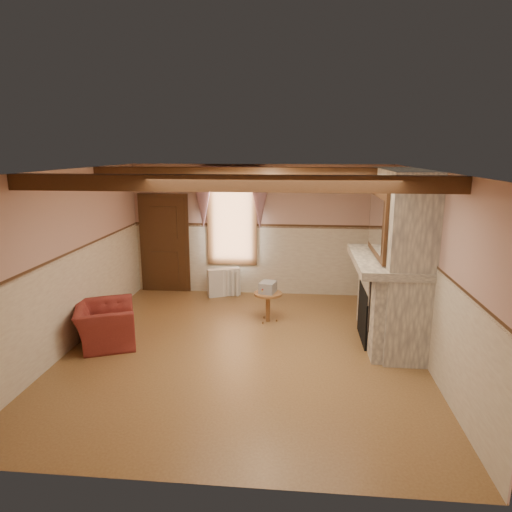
# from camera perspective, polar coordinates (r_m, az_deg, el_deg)

# --- Properties ---
(floor) EXTENTS (5.50, 6.00, 0.01)m
(floor) POSITION_cam_1_polar(r_m,az_deg,el_deg) (7.37, -1.58, -11.64)
(floor) COLOR brown
(floor) RESTS_ON ground
(ceiling) EXTENTS (5.50, 6.00, 0.01)m
(ceiling) POSITION_cam_1_polar(r_m,az_deg,el_deg) (6.70, -1.73, 10.66)
(ceiling) COLOR silver
(ceiling) RESTS_ON wall_back
(wall_back) EXTENTS (5.50, 0.02, 2.80)m
(wall_back) POSITION_cam_1_polar(r_m,az_deg,el_deg) (9.82, 0.50, 3.24)
(wall_back) COLOR tan
(wall_back) RESTS_ON floor
(wall_front) EXTENTS (5.50, 0.02, 2.80)m
(wall_front) POSITION_cam_1_polar(r_m,az_deg,el_deg) (4.10, -6.89, -11.30)
(wall_front) COLOR tan
(wall_front) RESTS_ON floor
(wall_left) EXTENTS (0.02, 6.00, 2.80)m
(wall_left) POSITION_cam_1_polar(r_m,az_deg,el_deg) (7.73, -22.32, -0.48)
(wall_left) COLOR tan
(wall_left) RESTS_ON floor
(wall_right) EXTENTS (0.02, 6.00, 2.80)m
(wall_right) POSITION_cam_1_polar(r_m,az_deg,el_deg) (7.12, 20.91, -1.47)
(wall_right) COLOR tan
(wall_right) RESTS_ON floor
(wainscot) EXTENTS (5.50, 6.00, 1.50)m
(wainscot) POSITION_cam_1_polar(r_m,az_deg,el_deg) (7.09, -1.62, -6.13)
(wainscot) COLOR beige
(wainscot) RESTS_ON floor
(chair_rail) EXTENTS (5.50, 6.00, 0.08)m
(chair_rail) POSITION_cam_1_polar(r_m,az_deg,el_deg) (6.88, -1.66, -0.22)
(chair_rail) COLOR black
(chair_rail) RESTS_ON wainscot
(firebox) EXTENTS (0.20, 0.95, 0.90)m
(firebox) POSITION_cam_1_polar(r_m,az_deg,el_deg) (7.80, 13.83, -7.05)
(firebox) COLOR black
(firebox) RESTS_ON floor
(armchair) EXTENTS (1.21, 1.28, 0.66)m
(armchair) POSITION_cam_1_polar(r_m,az_deg,el_deg) (7.84, -18.29, -8.14)
(armchair) COLOR maroon
(armchair) RESTS_ON floor
(side_table) EXTENTS (0.58, 0.58, 0.55)m
(side_table) POSITION_cam_1_polar(r_m,az_deg,el_deg) (8.42, 1.50, -6.39)
(side_table) COLOR brown
(side_table) RESTS_ON floor
(book_stack) EXTENTS (0.33, 0.37, 0.20)m
(book_stack) POSITION_cam_1_polar(r_m,az_deg,el_deg) (8.32, 1.49, -3.92)
(book_stack) COLOR #B7AD8C
(book_stack) RESTS_ON side_table
(radiator) EXTENTS (0.71, 0.44, 0.60)m
(radiator) POSITION_cam_1_polar(r_m,az_deg,el_deg) (9.88, -4.04, -3.29)
(radiator) COLOR silver
(radiator) RESTS_ON floor
(bowl) EXTENTS (0.35, 0.35, 0.09)m
(bowl) POSITION_cam_1_polar(r_m,az_deg,el_deg) (7.46, 16.22, 0.02)
(bowl) COLOR brown
(bowl) RESTS_ON mantel
(mantel_clock) EXTENTS (0.14, 0.24, 0.20)m
(mantel_clock) POSITION_cam_1_polar(r_m,az_deg,el_deg) (8.06, 15.43, 1.43)
(mantel_clock) COLOR #311A0D
(mantel_clock) RESTS_ON mantel
(oil_lamp) EXTENTS (0.11, 0.11, 0.28)m
(oil_lamp) POSITION_cam_1_polar(r_m,az_deg,el_deg) (8.16, 15.31, 1.87)
(oil_lamp) COLOR gold
(oil_lamp) RESTS_ON mantel
(candle_red) EXTENTS (0.06, 0.06, 0.16)m
(candle_red) POSITION_cam_1_polar(r_m,az_deg,el_deg) (7.10, 16.77, -0.35)
(candle_red) COLOR #B51619
(candle_red) RESTS_ON mantel
(jar_yellow) EXTENTS (0.06, 0.06, 0.12)m
(jar_yellow) POSITION_cam_1_polar(r_m,az_deg,el_deg) (7.02, 16.90, -0.69)
(jar_yellow) COLOR yellow
(jar_yellow) RESTS_ON mantel
(fireplace) EXTENTS (0.85, 2.00, 2.80)m
(fireplace) POSITION_cam_1_polar(r_m,az_deg,el_deg) (7.60, 17.38, -0.30)
(fireplace) COLOR gray
(fireplace) RESTS_ON floor
(mantel) EXTENTS (1.05, 2.05, 0.12)m
(mantel) POSITION_cam_1_polar(r_m,az_deg,el_deg) (7.58, 16.03, -0.57)
(mantel) COLOR gray
(mantel) RESTS_ON fireplace
(overmantel_mirror) EXTENTS (0.06, 1.44, 1.04)m
(overmantel_mirror) POSITION_cam_1_polar(r_m,az_deg,el_deg) (7.43, 14.92, 4.03)
(overmantel_mirror) COLOR silver
(overmantel_mirror) RESTS_ON fireplace
(door) EXTENTS (1.10, 0.10, 2.10)m
(door) POSITION_cam_1_polar(r_m,az_deg,el_deg) (10.22, -11.35, 1.38)
(door) COLOR black
(door) RESTS_ON floor
(window) EXTENTS (1.06, 0.08, 2.02)m
(window) POSITION_cam_1_polar(r_m,az_deg,el_deg) (9.82, -3.02, 4.70)
(window) COLOR white
(window) RESTS_ON wall_back
(window_drapes) EXTENTS (1.30, 0.14, 1.40)m
(window_drapes) POSITION_cam_1_polar(r_m,az_deg,el_deg) (9.66, -3.14, 8.14)
(window_drapes) COLOR gray
(window_drapes) RESTS_ON wall_back
(ceiling_beam_front) EXTENTS (5.50, 0.18, 0.20)m
(ceiling_beam_front) POSITION_cam_1_polar(r_m,az_deg,el_deg) (5.52, -3.29, 9.07)
(ceiling_beam_front) COLOR black
(ceiling_beam_front) RESTS_ON ceiling
(ceiling_beam_back) EXTENTS (5.50, 0.18, 0.20)m
(ceiling_beam_back) POSITION_cam_1_polar(r_m,az_deg,el_deg) (7.89, -0.63, 10.32)
(ceiling_beam_back) COLOR black
(ceiling_beam_back) RESTS_ON ceiling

